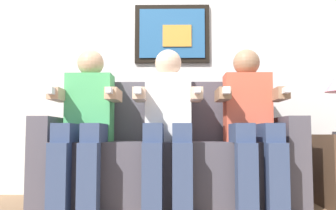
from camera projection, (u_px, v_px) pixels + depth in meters
name	position (u px, v px, depth m)	size (l,w,h in m)	color
back_wall_assembly	(169.00, 41.00, 3.17)	(4.22, 0.10, 2.60)	silver
couch	(168.00, 161.00, 2.66)	(1.82, 0.58, 0.90)	#514C56
person_on_left	(86.00, 119.00, 2.52)	(0.46, 0.56, 1.11)	#4CB266
person_in_middle	(168.00, 119.00, 2.51)	(0.46, 0.56, 1.11)	white
person_on_right	(251.00, 119.00, 2.50)	(0.46, 0.56, 1.11)	#D8593F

